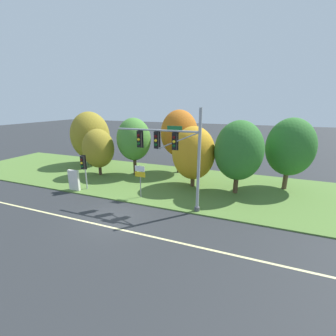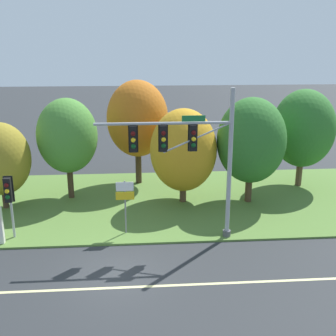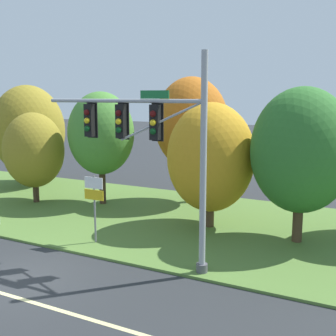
# 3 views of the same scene
# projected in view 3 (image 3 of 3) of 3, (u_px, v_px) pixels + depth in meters

# --- Properties ---
(ground_plane) EXTENTS (160.00, 160.00, 0.00)m
(ground_plane) POSITION_uv_depth(u_px,v_px,m) (21.00, 276.00, 14.46)
(ground_plane) COLOR #282B2D
(grass_verge) EXTENTS (48.00, 11.50, 0.10)m
(grass_verge) POSITION_uv_depth(u_px,v_px,m) (143.00, 215.00, 21.68)
(grass_verge) COLOR #517533
(grass_verge) RESTS_ON ground
(traffic_signal_mast) EXTENTS (6.63, 0.49, 7.47)m
(traffic_signal_mast) POSITION_uv_depth(u_px,v_px,m) (152.00, 139.00, 14.70)
(traffic_signal_mast) COLOR #9EA0A5
(traffic_signal_mast) RESTS_ON grass_verge
(route_sign_post) EXTENTS (0.94, 0.08, 2.82)m
(route_sign_post) POSITION_uv_depth(u_px,v_px,m) (94.00, 198.00, 17.25)
(route_sign_post) COLOR slate
(route_sign_post) RESTS_ON grass_verge
(tree_nearest_road) EXTENTS (4.84, 4.84, 6.77)m
(tree_nearest_road) POSITION_uv_depth(u_px,v_px,m) (29.00, 130.00, 28.48)
(tree_nearest_road) COLOR #4C3823
(tree_nearest_road) RESTS_ON grass_verge
(tree_left_of_mast) EXTENTS (3.40, 3.40, 5.13)m
(tree_left_of_mast) POSITION_uv_depth(u_px,v_px,m) (34.00, 150.00, 23.81)
(tree_left_of_mast) COLOR #423021
(tree_left_of_mast) RESTS_ON grass_verge
(tree_behind_signpost) EXTENTS (3.67, 3.67, 6.28)m
(tree_behind_signpost) POSITION_uv_depth(u_px,v_px,m) (101.00, 134.00, 23.29)
(tree_behind_signpost) COLOR #423021
(tree_behind_signpost) RESTS_ON grass_verge
(tree_mid_verge) EXTENTS (4.13, 4.13, 7.10)m
(tree_mid_verge) POSITION_uv_depth(u_px,v_px,m) (191.00, 124.00, 23.55)
(tree_mid_verge) COLOR #423021
(tree_mid_verge) RESTS_ON grass_verge
(tree_tall_centre) EXTENTS (4.00, 4.00, 5.77)m
(tree_tall_centre) POSITION_uv_depth(u_px,v_px,m) (211.00, 158.00, 19.19)
(tree_tall_centre) COLOR #4C3823
(tree_tall_centre) RESTS_ON grass_verge
(tree_right_far) EXTENTS (4.11, 4.11, 6.42)m
(tree_right_far) POSITION_uv_depth(u_px,v_px,m) (301.00, 151.00, 17.04)
(tree_right_far) COLOR #4C3823
(tree_right_far) RESTS_ON grass_verge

